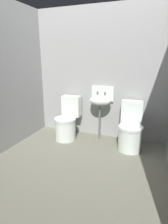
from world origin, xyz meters
TOP-DOWN VIEW (x-y plane):
  - ground_plane at (0.00, 0.00)m, footprint 2.91×2.60m
  - wall_back at (0.00, 1.15)m, footprint 2.91×0.10m
  - wall_left at (-1.30, 0.10)m, footprint 0.10×2.40m
  - toilet_left at (-0.52, 0.75)m, footprint 0.40×0.59m
  - toilet_right at (0.66, 0.75)m, footprint 0.45×0.63m
  - sink at (0.07, 0.94)m, footprint 0.42×0.35m

SIDE VIEW (x-z plane):
  - ground_plane at x=0.00m, z-range -0.08..0.00m
  - toilet_left at x=-0.52m, z-range -0.07..0.71m
  - toilet_right at x=0.66m, z-range -0.07..0.71m
  - sink at x=0.07m, z-range 0.26..1.25m
  - wall_back at x=0.00m, z-range 0.00..2.37m
  - wall_left at x=-1.30m, z-range 0.00..2.37m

